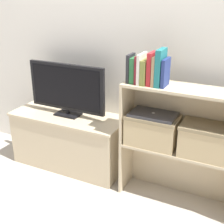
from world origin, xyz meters
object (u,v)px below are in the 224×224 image
(book_charcoal, at_px, (130,68))
(book_tan, at_px, (156,71))
(book_navy, at_px, (166,73))
(book_forest, at_px, (135,70))
(book_teal, at_px, (161,68))
(book_crimson, at_px, (152,69))
(tv_stand, at_px, (70,140))
(book_olive, at_px, (146,72))
(book_ivory, at_px, (142,68))
(storage_basket_right, at_px, (208,140))
(laptop, at_px, (153,114))
(book_maroon, at_px, (139,69))
(storage_basket_left, at_px, (152,129))
(tv, at_px, (67,88))

(book_charcoal, xyz_separation_m, book_tan, (0.19, 0.00, 0.00))
(book_navy, bearing_deg, book_charcoal, -180.00)
(book_forest, height_order, book_teal, book_teal)
(book_forest, distance_m, book_tan, 0.16)
(book_crimson, xyz_separation_m, book_navy, (0.10, 0.00, -0.02))
(tv_stand, distance_m, book_charcoal, 1.01)
(book_olive, bearing_deg, book_tan, 0.00)
(book_ivory, xyz_separation_m, storage_basket_right, (0.51, 0.02, -0.46))
(book_charcoal, bearing_deg, book_forest, 0.00)
(book_olive, height_order, laptop, book_olive)
(tv_stand, distance_m, book_olive, 1.08)
(book_teal, bearing_deg, tv_stand, 173.08)
(laptop, bearing_deg, book_maroon, -171.89)
(book_tan, bearing_deg, book_olive, 180.00)
(storage_basket_left, relative_size, storage_basket_right, 1.00)
(tv, distance_m, book_crimson, 0.85)
(tv_stand, relative_size, laptop, 3.08)
(tv, xyz_separation_m, book_ivory, (0.72, -0.10, 0.28))
(book_charcoal, bearing_deg, storage_basket_left, 5.40)
(storage_basket_right, height_order, laptop, laptop)
(laptop, bearing_deg, book_tan, -69.23)
(book_maroon, distance_m, storage_basket_right, 0.70)
(book_olive, xyz_separation_m, book_tan, (0.07, 0.00, 0.02))
(tv_stand, relative_size, tv, 1.43)
(book_maroon, bearing_deg, book_ivory, 0.00)
(book_crimson, bearing_deg, book_olive, 180.00)
(laptop, bearing_deg, book_olive, -165.22)
(tv, xyz_separation_m, storage_basket_left, (0.82, -0.09, -0.18))
(storage_basket_right, bearing_deg, book_olive, -177.91)
(tv, xyz_separation_m, book_navy, (0.90, -0.10, 0.27))
(tv, xyz_separation_m, book_teal, (0.86, -0.10, 0.30))
(book_olive, distance_m, book_teal, 0.11)
(storage_basket_right, bearing_deg, book_navy, -177.01)
(book_tan, bearing_deg, storage_basket_right, 2.46)
(book_maroon, distance_m, book_ivory, 0.03)
(book_ivory, relative_size, book_olive, 1.22)
(book_ivory, relative_size, book_navy, 1.10)
(storage_basket_right, bearing_deg, tv_stand, 175.96)
(storage_basket_left, bearing_deg, laptop, -165.96)
(book_charcoal, distance_m, laptop, 0.38)
(tv_stand, bearing_deg, book_olive, -7.87)
(storage_basket_right, bearing_deg, tv, 176.03)
(book_charcoal, relative_size, storage_basket_left, 0.52)
(book_maroon, height_order, laptop, book_maroon)
(book_ivory, relative_size, book_teal, 0.84)
(book_olive, distance_m, book_tan, 0.07)
(book_olive, bearing_deg, tv_stand, 172.13)
(tv, bearing_deg, book_navy, -6.53)
(laptop, bearing_deg, book_ivory, -169.95)
(book_olive, bearing_deg, laptop, 14.78)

